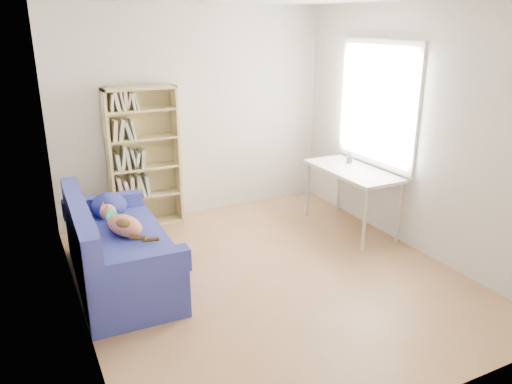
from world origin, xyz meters
TOP-DOWN VIEW (x-y plane):
  - ground at (0.00, 0.00)m, footprint 4.00×4.00m
  - room_shell at (0.10, 0.03)m, footprint 3.54×4.04m
  - sofa at (-1.35, 0.54)m, footprint 0.88×1.76m
  - bookshelf at (-0.71, 1.85)m, footprint 0.84×0.26m
  - desk at (1.44, 0.62)m, footprint 0.58×1.26m
  - pen_cup at (1.57, 0.86)m, footprint 0.08×0.08m

SIDE VIEW (x-z plane):
  - ground at x=0.00m, z-range 0.00..0.00m
  - sofa at x=-1.35m, z-range -0.10..0.76m
  - desk at x=1.44m, z-range 0.30..1.05m
  - bookshelf at x=-0.71m, z-range -0.06..1.62m
  - pen_cup at x=1.57m, z-range 0.73..0.88m
  - room_shell at x=0.10m, z-range 0.33..2.95m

